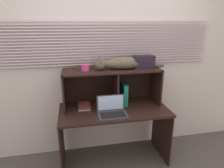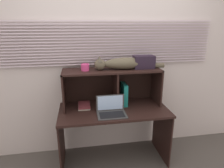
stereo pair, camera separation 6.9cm
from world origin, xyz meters
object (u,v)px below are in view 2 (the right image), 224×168
small_basket (85,67)px  laptop (111,110)px  storage_box (144,62)px  cat (123,63)px  book_stack (84,106)px  binder_upright (124,94)px

small_basket → laptop: bearing=-42.7°
laptop → storage_box: 0.74m
cat → laptop: (-0.19, -0.26, -0.51)m
cat → storage_box: size_ratio=3.44×
cat → book_stack: bearing=-179.5°
binder_upright → storage_box: size_ratio=1.08×
laptop → small_basket: bearing=137.3°
binder_upright → small_basket: size_ratio=2.84×
cat → storage_box: 0.27m
book_stack → storage_box: size_ratio=0.92×
cat → small_basket: size_ratio=9.05×
laptop → storage_box: (0.47, 0.26, 0.52)m
laptop → binder_upright: binder_upright is taller
cat → laptop: size_ratio=2.64×
laptop → binder_upright: size_ratio=1.21×
book_stack → small_basket: small_basket is taller
small_basket → storage_box: 0.75m
cat → binder_upright: bearing=-0.0°
binder_upright → book_stack: (-0.53, -0.00, -0.12)m
storage_box → book_stack: bearing=-179.7°
cat → laptop: 0.60m
small_basket → binder_upright: bearing=0.0°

